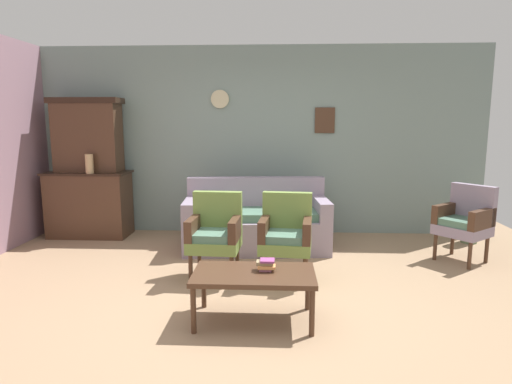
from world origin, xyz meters
name	(u,v)px	position (x,y,z in m)	size (l,w,h in m)	color
ground_plane	(251,303)	(0.00, 0.00, 0.00)	(7.68, 7.68, 0.00)	#997A5B
wall_back_with_decor	(262,141)	(0.00, 2.63, 1.35)	(6.40, 0.09, 2.70)	gray
side_cabinet	(90,204)	(-2.46, 2.25, 0.47)	(1.16, 0.55, 0.93)	#472D1E
cabinet_upper_hutch	(88,135)	(-2.46, 2.33, 1.45)	(0.99, 0.38, 1.03)	#472D1E
vase_on_cabinet	(89,164)	(-2.34, 2.06, 1.06)	(0.11, 0.11, 0.26)	tan
floral_couch	(256,224)	(-0.04, 1.74, 0.33)	(1.88, 0.94, 0.90)	gray
armchair_near_couch_end	(215,232)	(-0.42, 0.65, 0.50)	(0.55, 0.52, 0.90)	olive
armchair_by_doorway	(286,233)	(0.32, 0.65, 0.50)	(0.56, 0.54, 0.90)	olive
wingback_chair_by_fireplace	(465,220)	(2.44, 1.36, 0.50)	(0.71, 0.71, 0.90)	gray
coffee_table	(254,277)	(0.04, -0.34, 0.38)	(1.00, 0.56, 0.42)	#472D1E
book_stack_on_table	(266,265)	(0.14, -0.29, 0.47)	(0.16, 0.11, 0.10)	#BC738F
floor_vase_by_wall	(470,219)	(2.85, 2.15, 0.33)	(0.21, 0.21, 0.65)	#5C704B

